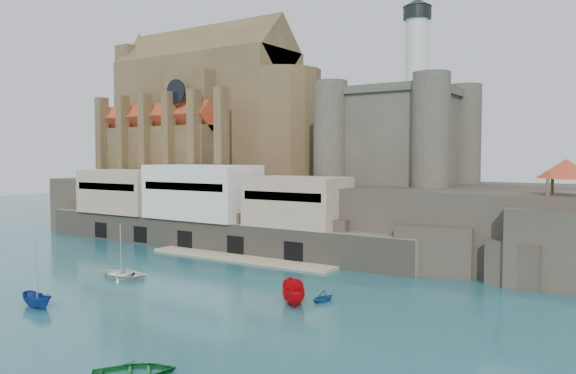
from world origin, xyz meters
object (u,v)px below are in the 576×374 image
(castle_keep, at_px, (400,132))
(boat_2, at_px, (37,307))
(pavilion, at_px, (566,171))
(church, at_px, (211,117))

(castle_keep, bearing_deg, boat_2, -105.17)
(pavilion, distance_m, boat_2, 57.17)
(church, height_order, boat_2, church)
(church, distance_m, pavilion, 68.65)
(castle_keep, relative_size, boat_2, 6.41)
(castle_keep, height_order, boat_2, castle_keep)
(church, bearing_deg, castle_keep, -1.11)
(church, relative_size, boat_2, 10.28)
(castle_keep, height_order, pavilion, castle_keep)
(pavilion, bearing_deg, boat_2, -136.48)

